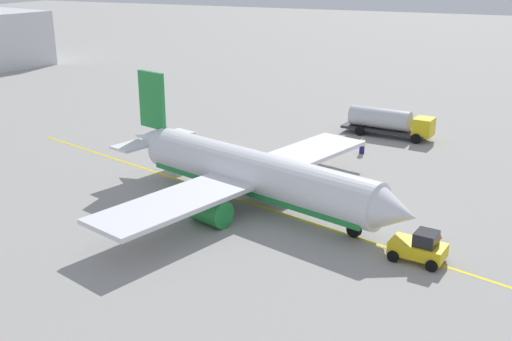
% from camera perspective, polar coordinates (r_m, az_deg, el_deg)
% --- Properties ---
extents(ground_plane, '(400.00, 400.00, 0.00)m').
position_cam_1_polar(ground_plane, '(51.16, 0.00, -3.18)').
color(ground_plane, '#9E9B96').
extents(airplane, '(29.20, 29.30, 9.59)m').
position_cam_1_polar(airplane, '(50.54, -0.43, -0.29)').
color(airplane, white).
rests_on(airplane, ground).
extents(fuel_tanker, '(10.57, 3.83, 3.15)m').
position_cam_1_polar(fuel_tanker, '(72.05, 12.07, 4.42)').
color(fuel_tanker, '#2D2D33').
rests_on(fuel_tanker, ground).
extents(pushback_tug, '(3.86, 2.78, 2.20)m').
position_cam_1_polar(pushback_tug, '(43.04, 14.78, -6.83)').
color(pushback_tug, yellow).
rests_on(pushback_tug, ground).
extents(refueling_worker, '(0.56, 0.43, 1.71)m').
position_cam_1_polar(refueling_worker, '(65.26, 9.72, 2.24)').
color(refueling_worker, navy).
rests_on(refueling_worker, ground).
extents(safety_cone_nose, '(0.53, 0.53, 0.58)m').
position_cam_1_polar(safety_cone_nose, '(47.13, 16.44, -5.62)').
color(safety_cone_nose, '#F2590F').
rests_on(safety_cone_nose, ground).
extents(taxi_line_marking, '(60.07, 18.72, 0.01)m').
position_cam_1_polar(taxi_line_marking, '(51.16, 0.00, -3.17)').
color(taxi_line_marking, yellow).
rests_on(taxi_line_marking, ground).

